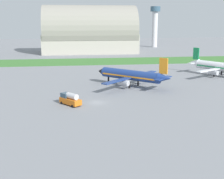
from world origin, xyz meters
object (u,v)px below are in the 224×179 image
fuel_truck_near_gate (70,99)px  control_tower (155,23)px  airplane_midfield_jet (132,75)px  airplane_parked_jet_far (221,67)px

fuel_truck_near_gate → control_tower: bearing=-60.7°
airplane_midfield_jet → fuel_truck_near_gate: (-20.35, -20.19, -2.17)m
control_tower → airplane_midfield_jet: bearing=-108.2°
airplane_parked_jet_far → control_tower: size_ratio=0.81×
airplane_midfield_jet → control_tower: control_tower is taller
airplane_parked_jet_far → fuel_truck_near_gate: size_ratio=4.00×
airplane_parked_jet_far → airplane_midfield_jet: (-38.47, -13.92, -0.02)m
airplane_parked_jet_far → control_tower: control_tower is taller
airplane_midfield_jet → fuel_truck_near_gate: size_ratio=3.54×
airplane_parked_jet_far → fuel_truck_near_gate: (-58.82, -34.11, -2.19)m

